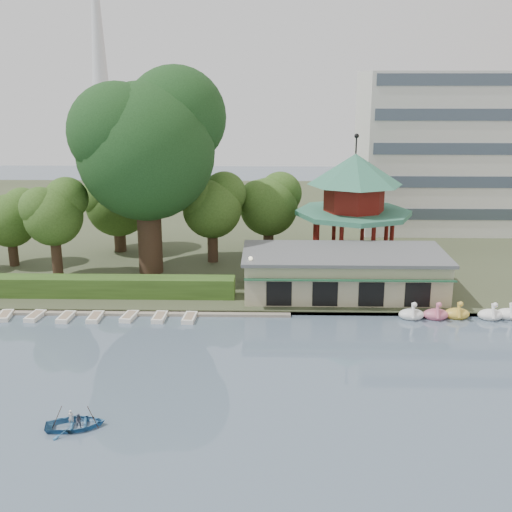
{
  "coord_description": "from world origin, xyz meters",
  "views": [
    {
      "loc": [
        3.22,
        -34.73,
        19.96
      ],
      "look_at": [
        2.0,
        18.0,
        5.0
      ],
      "focal_mm": 45.0,
      "sensor_mm": 36.0,
      "label": 1
    }
  ],
  "objects_px": {
    "boathouse": "(343,272)",
    "big_tree": "(148,141)",
    "rowboat_with_passengers": "(75,420)",
    "dock": "(95,311)",
    "pavilion": "(354,198)"
  },
  "relations": [
    {
      "from": "boathouse",
      "to": "pavilion",
      "type": "distance_m",
      "value": 11.43
    },
    {
      "from": "big_tree",
      "to": "rowboat_with_passengers",
      "type": "xyz_separation_m",
      "value": [
        0.68,
        -29.8,
        -13.25
      ]
    },
    {
      "from": "dock",
      "to": "big_tree",
      "type": "bearing_deg",
      "value": 73.88
    },
    {
      "from": "dock",
      "to": "pavilion",
      "type": "height_order",
      "value": "pavilion"
    },
    {
      "from": "boathouse",
      "to": "rowboat_with_passengers",
      "type": "bearing_deg",
      "value": -127.6
    },
    {
      "from": "boathouse",
      "to": "rowboat_with_passengers",
      "type": "height_order",
      "value": "boathouse"
    },
    {
      "from": "dock",
      "to": "boathouse",
      "type": "distance_m",
      "value": 22.62
    },
    {
      "from": "pavilion",
      "to": "big_tree",
      "type": "height_order",
      "value": "big_tree"
    },
    {
      "from": "dock",
      "to": "rowboat_with_passengers",
      "type": "relative_size",
      "value": 6.3
    },
    {
      "from": "boathouse",
      "to": "rowboat_with_passengers",
      "type": "xyz_separation_m",
      "value": [
        -18.14,
        -23.55,
        -1.87
      ]
    },
    {
      "from": "dock",
      "to": "rowboat_with_passengers",
      "type": "distance_m",
      "value": 19.18
    },
    {
      "from": "big_tree",
      "to": "rowboat_with_passengers",
      "type": "bearing_deg",
      "value": -88.69
    },
    {
      "from": "boathouse",
      "to": "big_tree",
      "type": "xyz_separation_m",
      "value": [
        -18.82,
        6.25,
        11.38
      ]
    },
    {
      "from": "dock",
      "to": "pavilion",
      "type": "xyz_separation_m",
      "value": [
        24.0,
        14.8,
        7.36
      ]
    },
    {
      "from": "dock",
      "to": "pavilion",
      "type": "relative_size",
      "value": 2.52
    }
  ]
}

